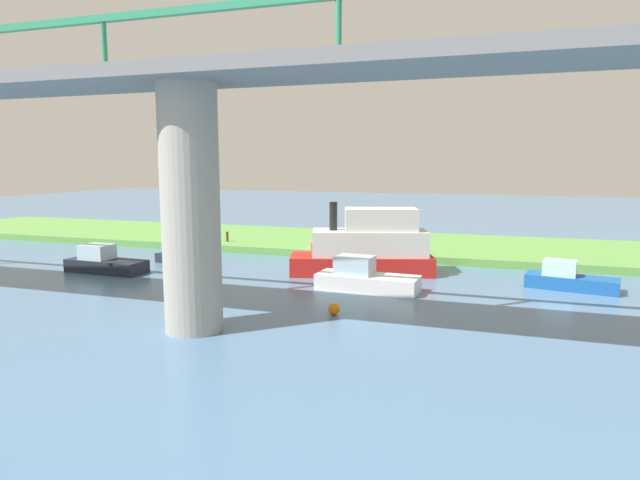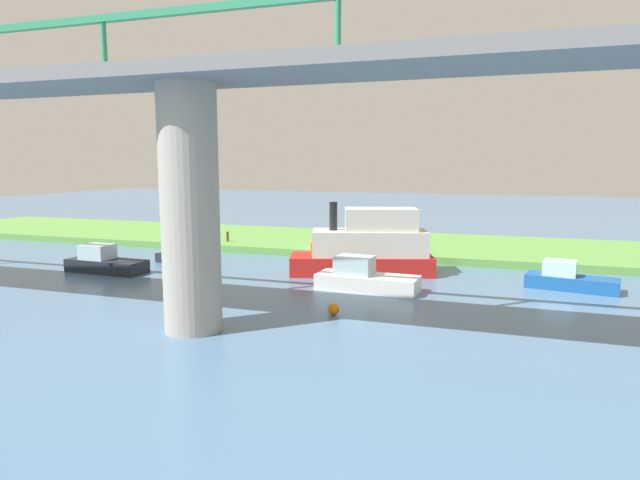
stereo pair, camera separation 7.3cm
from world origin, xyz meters
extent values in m
plane|color=#4C7093|center=(0.00, 0.00, 0.00)|extent=(160.00, 160.00, 0.00)
cube|color=#5B9342|center=(0.00, -6.00, 0.25)|extent=(80.00, 12.00, 0.50)
cylinder|color=#9E998E|center=(0.86, 16.61, 4.66)|extent=(2.21, 2.21, 9.33)
cube|color=slate|center=(0.86, 16.61, 9.58)|extent=(72.40, 4.00, 0.50)
cube|color=#2D8C66|center=(0.86, 14.61, 12.43)|extent=(72.40, 0.30, 0.30)
cylinder|color=#2D8C66|center=(-4.31, 14.61, 11.13)|extent=(0.24, 0.24, 2.60)
cylinder|color=#2D8C66|center=(6.03, 14.61, 11.13)|extent=(0.24, 0.24, 2.60)
cylinder|color=#2D334C|center=(-0.53, -2.13, 0.78)|extent=(0.29, 0.29, 0.55)
cylinder|color=blue|center=(-0.53, -2.13, 1.35)|extent=(0.47, 0.47, 0.60)
sphere|color=tan|center=(-0.53, -2.13, 1.77)|extent=(0.24, 0.24, 0.24)
cylinder|color=brown|center=(9.36, -1.97, 0.87)|extent=(0.20, 0.20, 0.74)
cube|color=red|center=(-2.65, 4.12, 0.55)|extent=(8.65, 5.06, 1.09)
cube|color=beige|center=(-3.09, 3.98, 1.82)|extent=(7.00, 4.31, 1.46)
cube|color=beige|center=(-3.70, 3.79, 3.19)|extent=(4.54, 3.21, 1.28)
cylinder|color=black|center=(-1.08, 4.61, 3.38)|extent=(0.46, 0.46, 1.64)
cube|color=#D84C2D|center=(-0.56, 4.77, 1.51)|extent=(1.88, 2.00, 0.82)
cube|color=#1E232D|center=(8.95, 4.79, 0.30)|extent=(4.09, 2.48, 0.60)
cube|color=silver|center=(9.44, 4.64, 0.94)|extent=(1.66, 1.47, 0.68)
cube|color=#195199|center=(-13.84, 4.58, 0.34)|extent=(4.61, 2.38, 0.68)
cube|color=silver|center=(-13.26, 4.46, 1.07)|extent=(1.79, 1.53, 0.78)
cube|color=#1E232D|center=(11.75, 8.51, 0.38)|extent=(4.93, 1.91, 0.76)
cube|color=silver|center=(12.40, 8.48, 1.19)|extent=(1.80, 1.45, 0.87)
cube|color=white|center=(-3.98, 8.11, 0.40)|extent=(5.24, 2.12, 0.80)
cube|color=silver|center=(-3.30, 8.08, 1.26)|extent=(1.93, 1.57, 0.92)
sphere|color=orange|center=(-3.67, 12.91, 0.25)|extent=(0.50, 0.50, 0.50)
camera|label=1|loc=(-10.18, 34.30, 6.43)|focal=30.35mm
camera|label=2|loc=(-10.25, 34.28, 6.43)|focal=30.35mm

